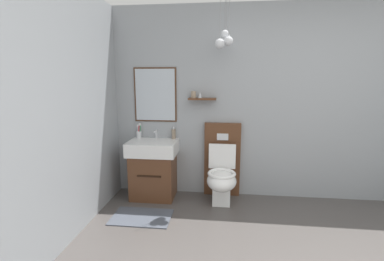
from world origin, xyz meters
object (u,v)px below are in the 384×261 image
(vanity_sink_left, at_px, (154,168))
(toilet, at_px, (222,172))
(toothbrush_cup, at_px, (139,134))
(soap_dispenser, at_px, (174,134))

(vanity_sink_left, height_order, toilet, toilet)
(vanity_sink_left, xyz_separation_m, toilet, (0.91, 0.00, -0.03))
(vanity_sink_left, xyz_separation_m, toothbrush_cup, (-0.24, 0.16, 0.43))
(toothbrush_cup, bearing_deg, soap_dispenser, 1.14)
(vanity_sink_left, distance_m, soap_dispenser, 0.53)
(toothbrush_cup, relative_size, soap_dispenser, 1.24)
(toothbrush_cup, xyz_separation_m, soap_dispenser, (0.48, 0.01, 0.01))
(vanity_sink_left, bearing_deg, toilet, 0.17)
(vanity_sink_left, height_order, soap_dispenser, soap_dispenser)
(toilet, xyz_separation_m, soap_dispenser, (-0.66, 0.17, 0.46))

